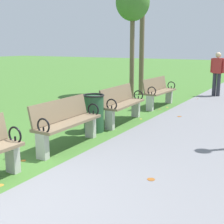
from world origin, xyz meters
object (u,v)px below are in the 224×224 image
at_px(park_bench_3, 122,103).
at_px(tree_1, 133,4).
at_px(trash_bin, 94,113).
at_px(pedestrian_walking, 217,72).
at_px(park_bench_2, 66,122).
at_px(park_bench_4, 159,91).

distance_m(park_bench_3, tree_1, 4.14).
xyz_separation_m(park_bench_3, trash_bin, (-0.15, -1.04, -0.06)).
xyz_separation_m(park_bench_3, pedestrian_walking, (1.12, 5.38, 0.44)).
distance_m(pedestrian_walking, trash_bin, 6.56).
xyz_separation_m(park_bench_2, trash_bin, (-0.15, 1.16, -0.06)).
xyz_separation_m(park_bench_4, trash_bin, (-0.15, -3.46, -0.06)).
xyz_separation_m(park_bench_2, pedestrian_walking, (1.12, 7.58, 0.44)).
relative_size(park_bench_4, tree_1, 0.42).
height_order(park_bench_2, park_bench_3, same).
xyz_separation_m(pedestrian_walking, trash_bin, (-1.27, -6.42, -0.50)).
xyz_separation_m(park_bench_2, park_bench_4, (0.00, 4.62, 0.00)).
height_order(park_bench_2, park_bench_4, same).
bearing_deg(pedestrian_walking, park_bench_2, -98.40).
bearing_deg(park_bench_2, park_bench_3, 90.00).
bearing_deg(pedestrian_walking, park_bench_3, -101.75).
bearing_deg(tree_1, trash_bin, -75.24).
relative_size(park_bench_4, pedestrian_walking, 1.00).
height_order(park_bench_2, pedestrian_walking, pedestrian_walking).
height_order(tree_1, pedestrian_walking, tree_1).
relative_size(park_bench_3, park_bench_4, 1.00).
bearing_deg(park_bench_4, tree_1, 157.93).
relative_size(park_bench_2, tree_1, 0.41).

